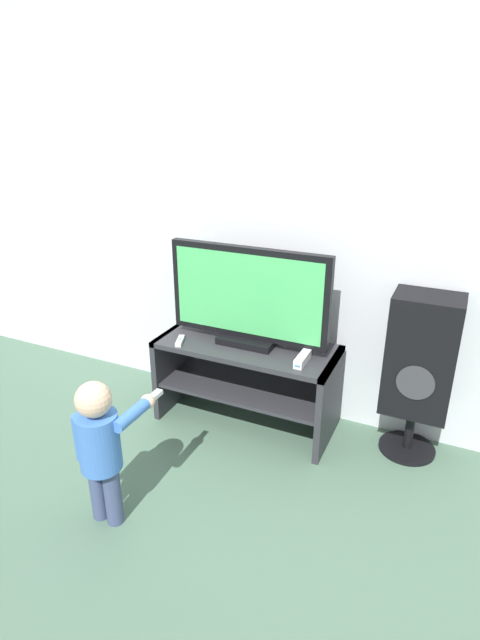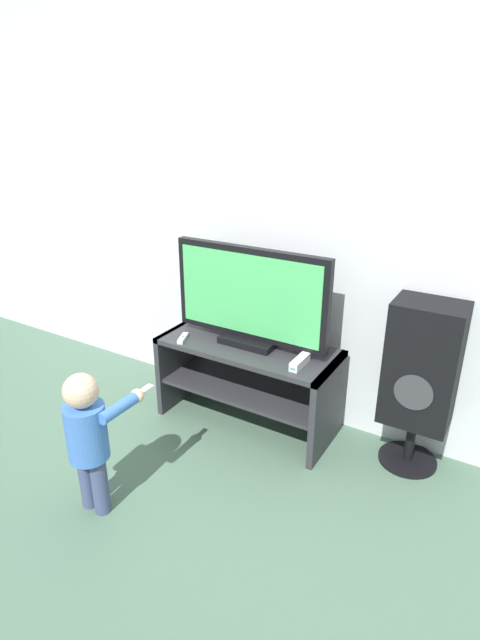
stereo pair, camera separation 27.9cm
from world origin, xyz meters
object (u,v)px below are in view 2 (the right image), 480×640
(game_console, at_px, (300,362))
(remote_primary, at_px, (183,338))
(television, at_px, (250,298))
(speaker_tower, at_px, (422,368))
(child, at_px, (89,432))

(game_console, xyz_separation_m, remote_primary, (-0.74, -0.06, -0.01))
(remote_primary, bearing_deg, game_console, 4.62)
(television, bearing_deg, speaker_tower, 6.29)
(remote_primary, relative_size, child, 0.18)
(speaker_tower, bearing_deg, remote_primary, -168.42)
(speaker_tower, bearing_deg, child, -136.90)
(game_console, distance_m, remote_primary, 0.74)
(television, xyz_separation_m, game_console, (0.37, -0.11, -0.26))
(game_console, relative_size, speaker_tower, 0.19)
(game_console, bearing_deg, child, -124.27)
(television, xyz_separation_m, remote_primary, (-0.37, -0.17, -0.27))
(child, bearing_deg, remote_primary, 97.22)
(child, distance_m, speaker_tower, 1.67)
(game_console, height_order, child, child)
(game_console, relative_size, remote_primary, 1.35)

